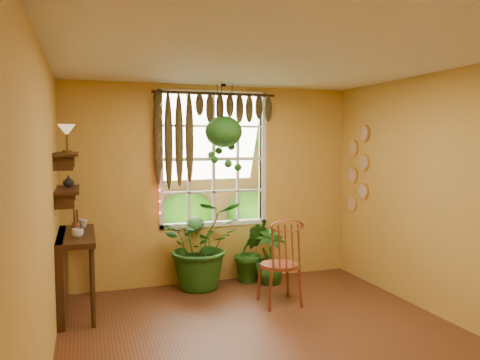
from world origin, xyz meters
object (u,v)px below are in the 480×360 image
Objects in this scene: windsor_chair at (280,276)px; hanging_basket at (224,136)px; counter_ledge at (67,265)px; potted_plant_left at (202,244)px; potted_plant_mid at (251,252)px.

hanging_basket reaches higher than windsor_chair.
counter_ledge is 1.02× the size of hanging_basket.
windsor_chair is 1.21m from potted_plant_left.
windsor_chair is 0.99m from potted_plant_mid.
counter_ledge is 2.42m from potted_plant_mid.
windsor_chair is (2.39, -0.54, -0.20)m from counter_ledge.
hanging_basket is at bearing 7.81° from potted_plant_left.
potted_plant_left is (-0.73, 0.93, 0.25)m from windsor_chair.
potted_plant_mid is (-0.02, 0.98, 0.08)m from windsor_chair.
potted_plant_mid is (0.71, 0.05, -0.17)m from potted_plant_left.
hanging_basket is at bearing -179.35° from potted_plant_mid.
hanging_basket is (-0.39, -0.00, 1.59)m from potted_plant_mid.
potted_plant_left is at bearing 128.63° from windsor_chair.
potted_plant_left is 1.01× the size of hanging_basket.
potted_plant_mid is at bearing 10.60° from counter_ledge.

